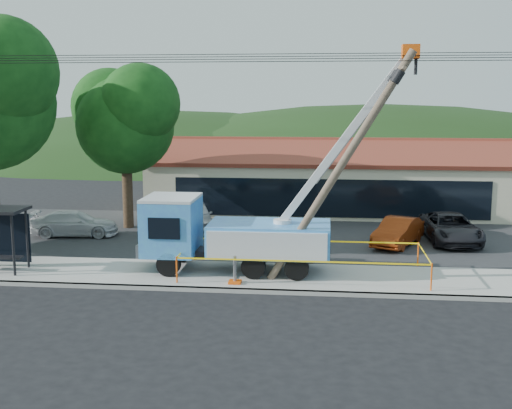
{
  "coord_description": "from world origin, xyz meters",
  "views": [
    {
      "loc": [
        3.68,
        -20.65,
        7.18
      ],
      "look_at": [
        0.92,
        5.0,
        2.84
      ],
      "focal_mm": 45.0,
      "sensor_mm": 36.0,
      "label": 1
    }
  ],
  "objects_px": {
    "utility_truck": "(231,231)",
    "car_silver": "(194,232)",
    "leaning_pole": "(346,158)",
    "car_white": "(75,238)",
    "car_red": "(397,247)",
    "car_dark": "(450,244)"
  },
  "relations": [
    {
      "from": "utility_truck",
      "to": "car_dark",
      "type": "xyz_separation_m",
      "value": [
        9.97,
        6.61,
        -1.78
      ]
    },
    {
      "from": "car_silver",
      "to": "leaning_pole",
      "type": "bearing_deg",
      "value": -66.54
    },
    {
      "from": "car_white",
      "to": "car_dark",
      "type": "relative_size",
      "value": 0.87
    },
    {
      "from": "utility_truck",
      "to": "car_red",
      "type": "xyz_separation_m",
      "value": [
        7.31,
        5.57,
        -1.78
      ]
    },
    {
      "from": "leaning_pole",
      "to": "car_white",
      "type": "bearing_deg",
      "value": 152.67
    },
    {
      "from": "utility_truck",
      "to": "leaning_pole",
      "type": "height_order",
      "value": "utility_truck"
    },
    {
      "from": "utility_truck",
      "to": "car_white",
      "type": "bearing_deg",
      "value": 146.56
    },
    {
      "from": "leaning_pole",
      "to": "car_silver",
      "type": "relative_size",
      "value": 1.86
    },
    {
      "from": "car_white",
      "to": "car_silver",
      "type": "bearing_deg",
      "value": -78.75
    },
    {
      "from": "car_red",
      "to": "car_dark",
      "type": "height_order",
      "value": "car_dark"
    },
    {
      "from": "leaning_pole",
      "to": "car_dark",
      "type": "relative_size",
      "value": 1.75
    },
    {
      "from": "leaning_pole",
      "to": "utility_truck",
      "type": "bearing_deg",
      "value": 167.0
    },
    {
      "from": "car_red",
      "to": "car_white",
      "type": "bearing_deg",
      "value": -156.27
    },
    {
      "from": "leaning_pole",
      "to": "car_silver",
      "type": "bearing_deg",
      "value": 130.8
    },
    {
      "from": "utility_truck",
      "to": "car_silver",
      "type": "relative_size",
      "value": 2.27
    },
    {
      "from": "car_white",
      "to": "utility_truck",
      "type": "bearing_deg",
      "value": -130.7
    },
    {
      "from": "leaning_pole",
      "to": "car_red",
      "type": "distance_m",
      "value": 8.71
    },
    {
      "from": "car_silver",
      "to": "car_dark",
      "type": "height_order",
      "value": "car_silver"
    },
    {
      "from": "car_red",
      "to": "utility_truck",
      "type": "bearing_deg",
      "value": -117.58
    },
    {
      "from": "utility_truck",
      "to": "leaning_pole",
      "type": "xyz_separation_m",
      "value": [
        4.53,
        -1.05,
        3.15
      ]
    },
    {
      "from": "leaning_pole",
      "to": "car_silver",
      "type": "distance_m",
      "value": 12.82
    },
    {
      "from": "car_red",
      "to": "car_dark",
      "type": "xyz_separation_m",
      "value": [
        2.66,
        1.04,
        0.0
      ]
    }
  ]
}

